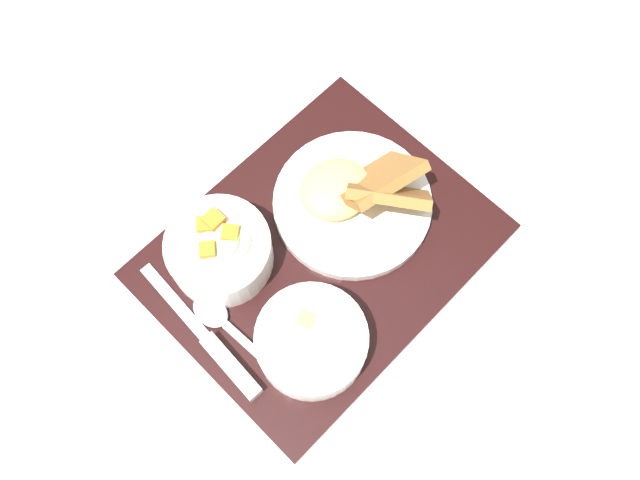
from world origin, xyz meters
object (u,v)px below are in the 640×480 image
(bowl_soup, at_px, (312,341))
(plate_main, at_px, (356,197))
(spoon, at_px, (224,323))
(knife, at_px, (223,357))
(bowl_salad, at_px, (220,250))

(bowl_soup, distance_m, plate_main, 0.18)
(plate_main, distance_m, spoon, 0.21)
(plate_main, bearing_deg, spoon, 177.56)
(plate_main, height_order, spoon, plate_main)
(knife, bearing_deg, bowl_salad, -39.33)
(knife, xyz_separation_m, spoon, (0.03, 0.03, -0.00))
(bowl_salad, relative_size, plate_main, 0.63)
(knife, bearing_deg, plate_main, -80.90)
(plate_main, height_order, knife, plate_main)
(spoon, bearing_deg, bowl_soup, -152.48)
(bowl_soup, xyz_separation_m, spoon, (-0.05, 0.09, -0.02))
(bowl_salad, distance_m, bowl_soup, 0.15)
(bowl_soup, bearing_deg, spoon, 118.65)
(plate_main, distance_m, knife, 0.24)
(bowl_soup, bearing_deg, bowl_salad, 88.03)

